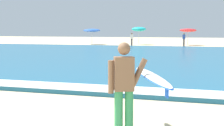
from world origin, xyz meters
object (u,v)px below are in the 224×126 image
Objects in this scene: beachgoer_near_row_mid at (132,39)px; beachgoer_near_row_left at (184,39)px; surfer_with_board at (136,82)px; beach_umbrella_0 at (92,30)px; beach_umbrella_1 at (139,29)px; beach_umbrella_2 at (188,30)px.

beachgoer_near_row_left is at bearing 1.73° from beachgoer_near_row_mid.
beachgoer_near_row_mid is (-6.32, -0.19, 0.00)m from beachgoer_near_row_left.
surfer_with_board is 38.47m from beach_umbrella_0.
surfer_with_board is 1.53× the size of beachgoer_near_row_mid.
beach_umbrella_0 is 6.23m from beach_umbrella_1.
beachgoer_near_row_left is (12.13, -1.24, -1.01)m from beach_umbrella_0.
beach_umbrella_1 is at bearing 102.66° from surfer_with_board.
surfer_with_board is 34.50m from beachgoer_near_row_left.
beach_umbrella_2 is at bearing 1.06° from beach_umbrella_1.
beach_umbrella_2 reaches higher than beachgoer_near_row_left.
beachgoer_near_row_mid is at bearing -178.27° from beachgoer_near_row_left.
beachgoer_near_row_left is 1.00× the size of beachgoer_near_row_mid.
beach_umbrella_0 is at bearing 111.97° from surfer_with_board.
beach_umbrella_0 is 12.24m from beachgoer_near_row_left.
beach_umbrella_1 reaches higher than beach_umbrella_0.
beach_umbrella_2 reaches higher than beachgoer_near_row_mid.
beach_umbrella_1 is 6.29m from beach_umbrella_2.
surfer_with_board is 35.30m from beachgoer_near_row_mid.
beach_umbrella_1 is at bearing 157.24° from beachgoer_near_row_left.
beachgoer_near_row_mid is (-6.57, -2.84, -1.04)m from beach_umbrella_2.
beach_umbrella_0 is 1.44× the size of beachgoer_near_row_mid.
beach_umbrella_1 is at bearing -178.94° from beach_umbrella_2.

